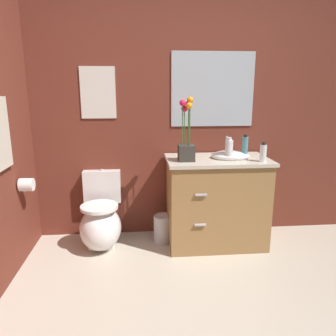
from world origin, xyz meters
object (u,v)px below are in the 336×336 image
toilet (101,222)px  hanging_towel (0,134)px  wall_poster (98,93)px  wall_mirror (213,90)px  toilet_paper_roll (27,185)px  vanity_cabinet (216,200)px  flower_vase (186,141)px  trash_bin (163,229)px  lotion_bottle (263,153)px  hand_wash_bottle (245,148)px  soap_bottle (229,150)px

toilet → hanging_towel: size_ratio=1.33×
wall_poster → wall_mirror: bearing=0.0°
wall_poster → toilet_paper_roll: wall_poster is taller
vanity_cabinet → wall_poster: bearing=164.9°
toilet_paper_roll → toilet: bearing=19.0°
vanity_cabinet → flower_vase: size_ratio=1.83×
toilet → trash_bin: (0.59, 0.03, -0.11)m
lotion_bottle → trash_bin: size_ratio=0.63×
flower_vase → wall_poster: bearing=154.9°
flower_vase → hand_wash_bottle: flower_vase is taller
lotion_bottle → wall_mirror: bearing=127.6°
lotion_bottle → hanging_towel: bearing=-172.9°
soap_bottle → wall_mirror: wall_mirror is taller
vanity_cabinet → trash_bin: 0.59m
hanging_towel → lotion_bottle: bearing=7.1°
vanity_cabinet → lotion_bottle: (0.36, -0.17, 0.48)m
toilet → vanity_cabinet: size_ratio=0.68×
hand_wash_bottle → wall_mirror: size_ratio=0.28×
trash_bin → wall_poster: 1.43m
wall_mirror → trash_bin: bearing=-154.6°
trash_bin → hanging_towel: size_ratio=0.52×
toilet → hanging_towel: bearing=-143.8°
hand_wash_bottle → wall_mirror: wall_mirror is taller
vanity_cabinet → wall_mirror: (-0.00, 0.29, 1.02)m
lotion_bottle → trash_bin: 1.18m
soap_bottle → flower_vase: bearing=178.9°
hand_wash_bottle → hanging_towel: bearing=-168.6°
trash_bin → toilet_paper_roll: toilet_paper_roll is taller
hand_wash_bottle → wall_mirror: (-0.24, 0.33, 0.51)m
flower_vase → lotion_bottle: 0.67m
toilet → toilet_paper_roll: 0.74m
trash_bin → lotion_bottle: bearing=-14.8°
vanity_cabinet → trash_bin: vanity_cabinet is taller
lotion_bottle → toilet: bearing=172.2°
lotion_bottle → wall_mirror: (-0.36, 0.47, 0.53)m
lotion_bottle → hand_wash_bottle: size_ratio=0.77×
vanity_cabinet → toilet_paper_roll: vanity_cabinet is taller
wall_mirror → toilet_paper_roll: size_ratio=7.27×
toilet → flower_vase: size_ratio=1.24×
vanity_cabinet → toilet_paper_roll: (-1.66, -0.17, 0.25)m
vanity_cabinet → hanging_towel: size_ratio=1.96×
lotion_bottle → wall_mirror: wall_mirror is taller
hand_wash_bottle → toilet: bearing=177.2°
wall_poster → wall_mirror: 1.09m
wall_poster → lotion_bottle: bearing=-17.8°
flower_vase → hanging_towel: (-1.41, -0.36, 0.13)m
hanging_towel → wall_mirror: bearing=22.9°
flower_vase → trash_bin: 0.91m
toilet → toilet_paper_roll: bearing=-161.0°
lotion_bottle → wall_poster: bearing=162.2°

